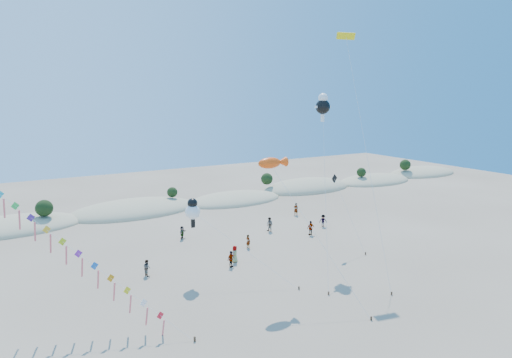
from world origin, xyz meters
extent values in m
ellipsoid|color=tan|center=(-16.00, 44.60, 0.00)|extent=(17.60, 9.68, 3.00)
ellipsoid|color=#193613|center=(-16.00, 44.60, 0.83)|extent=(14.08, 6.34, 0.70)
ellipsoid|color=tan|center=(0.00, 45.30, 0.00)|extent=(19.00, 10.45, 3.40)
ellipsoid|color=#193613|center=(0.00, 45.30, 0.94)|extent=(15.20, 6.84, 0.76)
ellipsoid|color=tan|center=(16.00, 43.90, 0.00)|extent=(16.40, 9.02, 2.80)
ellipsoid|color=#193613|center=(16.00, 43.90, 0.77)|extent=(13.12, 5.90, 0.66)
ellipsoid|color=tan|center=(32.00, 45.70, 0.00)|extent=(18.00, 9.90, 3.80)
ellipsoid|color=#193613|center=(32.00, 45.70, 1.04)|extent=(14.40, 6.48, 0.72)
ellipsoid|color=tan|center=(48.00, 44.50, 0.00)|extent=(16.80, 9.24, 3.00)
ellipsoid|color=#193613|center=(48.00, 44.50, 0.83)|extent=(13.44, 6.05, 0.67)
ellipsoid|color=tan|center=(64.00, 45.90, 0.00)|extent=(17.60, 9.68, 3.20)
ellipsoid|color=#193613|center=(64.00, 45.90, 0.88)|extent=(14.08, 6.34, 0.70)
sphere|color=black|center=(-12.00, 43.40, 2.48)|extent=(2.20, 2.20, 2.20)
sphere|color=black|center=(6.00, 45.40, 2.24)|extent=(1.60, 1.60, 1.60)
sphere|color=black|center=(24.00, 46.80, 2.44)|extent=(2.10, 2.10, 2.10)
sphere|color=black|center=(44.00, 44.10, 2.32)|extent=(1.80, 1.80, 1.80)
sphere|color=black|center=(58.00, 45.60, 2.52)|extent=(2.30, 2.30, 2.30)
cube|color=#3F2D1E|center=(-5.11, 8.35, 0.17)|extent=(0.12, 0.12, 0.35)
cube|color=red|center=(-6.96, 10.05, 1.65)|extent=(1.18, 0.46, 1.24)
cube|color=#E4606E|center=(-6.78, 10.10, 0.55)|extent=(0.19, 0.45, 1.55)
cube|color=white|center=(-7.86, 10.88, 2.45)|extent=(1.18, 0.46, 1.24)
cube|color=#E4606E|center=(-7.68, 10.93, 1.35)|extent=(0.19, 0.45, 1.55)
cube|color=yellow|center=(-8.76, 11.71, 3.26)|extent=(1.18, 0.46, 1.24)
cube|color=#E4606E|center=(-8.58, 11.76, 2.16)|extent=(0.19, 0.45, 1.55)
cube|color=orange|center=(-9.66, 12.55, 4.06)|extent=(1.18, 0.46, 1.24)
cube|color=#E4606E|center=(-9.48, 12.60, 2.96)|extent=(0.19, 0.45, 1.55)
cube|color=blue|center=(-10.56, 13.38, 4.87)|extent=(1.18, 0.46, 1.24)
cube|color=#E4606E|center=(-10.38, 13.43, 3.77)|extent=(0.19, 0.45, 1.55)
cube|color=purple|center=(-11.46, 14.21, 5.67)|extent=(1.18, 0.46, 1.24)
cube|color=#E4606E|center=(-11.28, 14.26, 4.57)|extent=(0.19, 0.45, 1.55)
cube|color=#B4D218|center=(-12.36, 15.04, 6.48)|extent=(1.18, 0.46, 1.24)
cube|color=#E4606E|center=(-12.18, 15.09, 5.38)|extent=(0.19, 0.45, 1.55)
cube|color=yellow|center=(-13.26, 15.87, 7.29)|extent=(1.18, 0.46, 1.24)
cube|color=#E4606E|center=(-13.08, 15.92, 6.19)|extent=(0.19, 0.45, 1.55)
cube|color=#4B228A|center=(-14.16, 16.70, 8.09)|extent=(1.18, 0.46, 1.24)
cube|color=#E4606E|center=(-13.98, 16.75, 6.99)|extent=(0.19, 0.45, 1.55)
cube|color=green|center=(-15.06, 17.54, 8.90)|extent=(1.18, 0.46, 1.24)
cube|color=#E4606E|center=(-14.88, 17.59, 7.80)|extent=(0.19, 0.45, 1.55)
cube|color=#1AB1C5|center=(-15.96, 18.37, 9.70)|extent=(1.18, 0.46, 1.24)
cube|color=#E4606E|center=(-15.78, 18.42, 8.60)|extent=(0.19, 0.45, 1.55)
cube|color=#3F2D1E|center=(7.59, 4.40, 0.15)|extent=(0.10, 0.10, 0.30)
cylinder|color=silver|center=(5.84, 8.98, 5.56)|extent=(3.52, 9.20, 11.14)
ellipsoid|color=#FD4B0D|center=(4.10, 13.57, 11.13)|extent=(2.19, 0.96, 0.96)
cone|color=#FD4B0D|center=(5.32, 13.57, 11.13)|extent=(0.88, 0.88, 0.88)
cube|color=#3F2D1E|center=(5.90, 11.45, 0.15)|extent=(0.10, 0.10, 0.30)
cylinder|color=silver|center=(2.47, 15.12, 3.13)|extent=(6.90, 7.38, 6.28)
sphere|color=white|center=(-0.97, 18.80, 6.26)|extent=(1.39, 1.39, 1.39)
sphere|color=black|center=(-0.97, 18.80, 7.09)|extent=(0.92, 0.92, 0.92)
cube|color=black|center=(-0.97, 18.80, 5.17)|extent=(0.35, 0.18, 0.80)
cube|color=#3F2D1E|center=(7.50, 9.34, 0.15)|extent=(0.10, 0.10, 0.30)
cylinder|color=silver|center=(10.61, 13.99, 7.84)|extent=(6.24, 9.34, 15.70)
sphere|color=black|center=(13.71, 18.64, 15.68)|extent=(1.53, 1.53, 1.53)
sphere|color=white|center=(13.71, 18.64, 16.59)|extent=(0.99, 0.99, 0.99)
cube|color=white|center=(13.71, 18.64, 14.52)|extent=(0.35, 0.18, 0.80)
cube|color=white|center=(13.01, 18.64, 15.68)|extent=(0.60, 0.15, 0.25)
cube|color=white|center=(14.41, 18.64, 15.68)|extent=(0.60, 0.15, 0.25)
cube|color=#3F2D1E|center=(12.15, 6.63, 0.15)|extent=(0.10, 0.10, 0.30)
cylinder|color=silver|center=(13.74, 11.97, 11.36)|extent=(3.20, 10.71, 22.73)
cube|color=yellow|center=(15.32, 17.31, 22.72)|extent=(2.03, 0.83, 0.71)
cube|color=black|center=(15.32, 17.33, 22.72)|extent=(1.96, 0.51, 0.19)
cube|color=#3F2D1E|center=(17.08, 14.85, 0.15)|extent=(0.10, 0.10, 0.30)
cylinder|color=silver|center=(16.30, 16.70, 3.95)|extent=(1.57, 3.72, 7.91)
cube|color=black|center=(15.53, 18.54, 7.90)|extent=(1.00, 0.29, 1.02)
imported|color=slate|center=(-4.84, 21.08, 0.78)|extent=(0.74, 0.87, 1.57)
imported|color=slate|center=(3.95, 20.01, 0.86)|extent=(1.00, 0.94, 1.72)
imported|color=slate|center=(3.00, 19.02, 0.83)|extent=(1.05, 0.78, 1.66)
imported|color=slate|center=(12.39, 26.93, 0.92)|extent=(0.95, 1.07, 1.83)
imported|color=slate|center=(7.15, 23.02, 0.78)|extent=(0.53, 0.65, 1.55)
imported|color=slate|center=(19.69, 31.63, 0.91)|extent=(0.73, 0.55, 1.81)
imported|color=slate|center=(16.05, 23.25, 0.90)|extent=(1.05, 0.44, 1.79)
imported|color=slate|center=(19.60, 25.30, 0.80)|extent=(1.19, 1.00, 1.60)
imported|color=slate|center=(1.82, 29.70, 0.78)|extent=(1.34, 1.36, 1.56)
camera|label=1|loc=(-14.82, -17.17, 16.55)|focal=30.00mm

